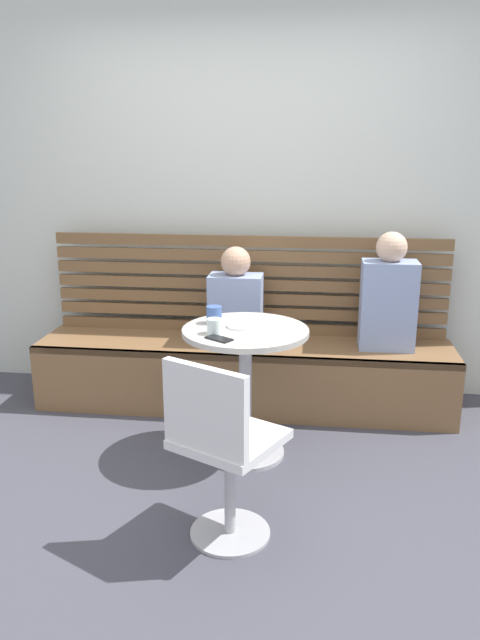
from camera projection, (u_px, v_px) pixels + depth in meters
The scene contains 12 objects.
ground at pixel (214, 505), 2.97m from camera, with size 8.00×8.00×0.00m, color #42424C.
back_wall at pixel (251, 181), 4.14m from camera, with size 5.20×0.10×2.90m, color silver.
booth_bench at pixel (243, 374), 4.06m from camera, with size 2.70×0.52×0.44m.
booth_backrest at pixel (248, 284), 4.13m from camera, with size 2.65×0.04×0.67m.
cafe_table at pixel (245, 368), 3.33m from camera, with size 0.68×0.68×0.74m.
white_chair at pixel (221, 446), 2.57m from camera, with size 0.54×0.54×0.85m.
person_adult at pixel (388, 297), 3.82m from camera, with size 0.34×0.22×0.74m.
person_child_left at pixel (236, 301), 3.94m from camera, with size 0.34×0.22×0.63m.
cup_glass_short at pixel (214, 326), 3.17m from camera, with size 0.08×0.08×0.08m, color silver.
cup_mug_blue at pixel (214, 315), 3.36m from camera, with size 0.08×0.08×0.10m, color #3D5B9E.
plate_small at pixel (242, 326), 3.30m from camera, with size 0.17×0.17×0.01m, color white.
phone_on_table at pixel (219, 339), 3.08m from camera, with size 0.07×0.14×0.01m, color black.
Camera 1 is at (0.45, -2.58, 1.68)m, focal length 34.39 mm.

